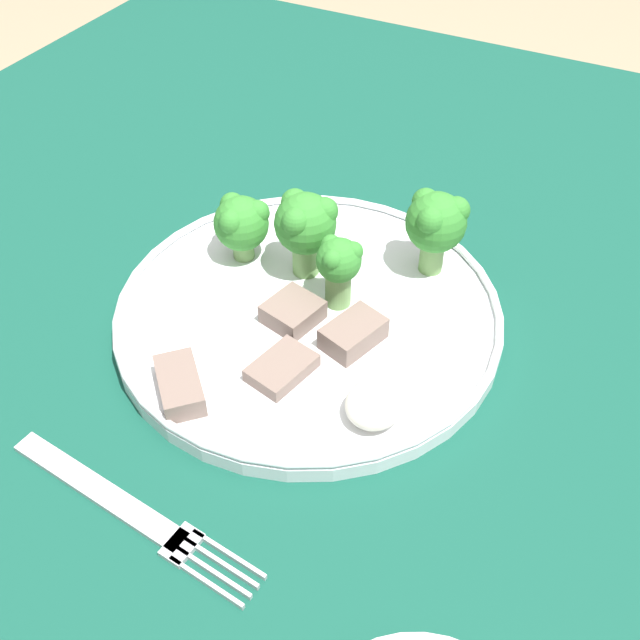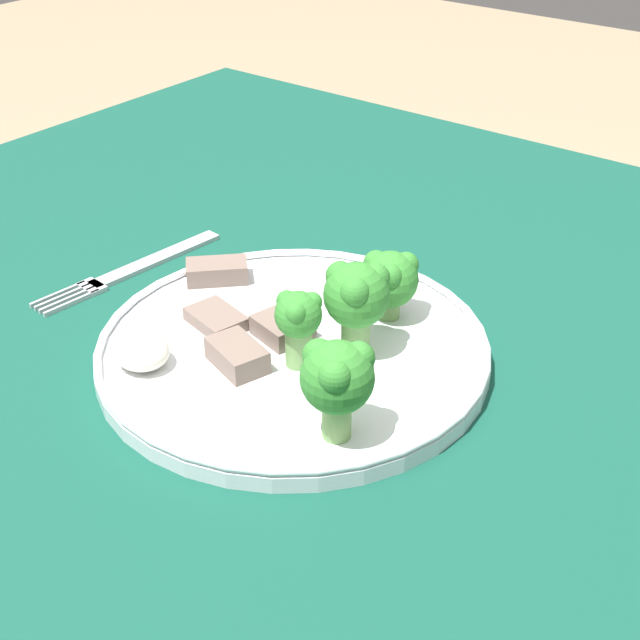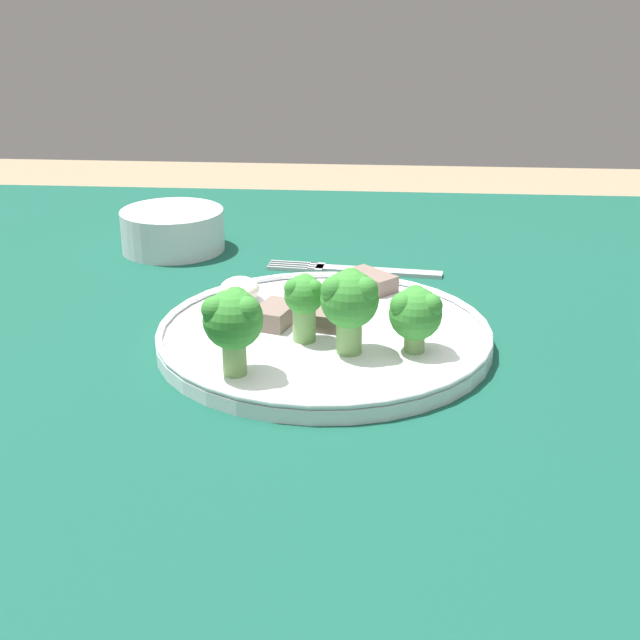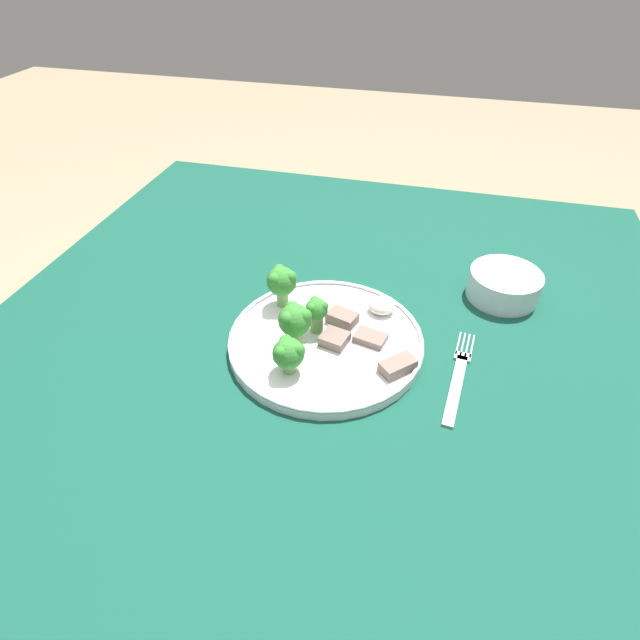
# 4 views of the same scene
# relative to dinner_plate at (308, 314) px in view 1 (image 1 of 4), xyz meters

# --- Properties ---
(table) EXTENTS (1.09, 1.10, 0.72)m
(table) POSITION_rel_dinner_plate_xyz_m (-0.00, 0.03, -0.10)
(table) COLOR #114738
(table) RESTS_ON ground_plane
(dinner_plate) EXTENTS (0.29, 0.29, 0.02)m
(dinner_plate) POSITION_rel_dinner_plate_xyz_m (0.00, 0.00, 0.00)
(dinner_plate) COLOR white
(dinner_plate) RESTS_ON table
(fork) EXTENTS (0.04, 0.19, 0.00)m
(fork) POSITION_rel_dinner_plate_xyz_m (0.19, -0.02, -0.01)
(fork) COLOR #B2B2B7
(fork) RESTS_ON table
(broccoli_floret_near_rim_left) EXTENTS (0.05, 0.05, 0.07)m
(broccoli_floret_near_rim_left) POSITION_rel_dinner_plate_xyz_m (-0.04, -0.02, 0.05)
(broccoli_floret_near_rim_left) COLOR #709E56
(broccoli_floret_near_rim_left) RESTS_ON dinner_plate
(broccoli_floret_center_left) EXTENTS (0.04, 0.04, 0.05)m
(broccoli_floret_center_left) POSITION_rel_dinner_plate_xyz_m (-0.03, -0.08, 0.04)
(broccoli_floret_center_left) COLOR #709E56
(broccoli_floret_center_left) RESTS_ON dinner_plate
(broccoli_floret_back_left) EXTENTS (0.03, 0.03, 0.06)m
(broccoli_floret_back_left) POSITION_rel_dinner_plate_xyz_m (-0.02, 0.02, 0.04)
(broccoli_floret_back_left) COLOR #709E56
(broccoli_floret_back_left) RESTS_ON dinner_plate
(broccoli_floret_front_left) EXTENTS (0.05, 0.05, 0.07)m
(broccoli_floret_front_left) POSITION_rel_dinner_plate_xyz_m (-0.09, 0.06, 0.05)
(broccoli_floret_front_left) COLOR #709E56
(broccoli_floret_front_left) RESTS_ON dinner_plate
(meat_slice_front_slice) EXTENTS (0.05, 0.04, 0.01)m
(meat_slice_front_slice) POSITION_rel_dinner_plate_xyz_m (0.06, 0.01, 0.01)
(meat_slice_front_slice) COLOR #756056
(meat_slice_front_slice) RESTS_ON dinner_plate
(meat_slice_middle_slice) EXTENTS (0.04, 0.04, 0.02)m
(meat_slice_middle_slice) POSITION_rel_dinner_plate_xyz_m (0.01, -0.01, 0.01)
(meat_slice_middle_slice) COLOR #756056
(meat_slice_middle_slice) RESTS_ON dinner_plate
(meat_slice_rear_slice) EXTENTS (0.05, 0.04, 0.02)m
(meat_slice_rear_slice) POSITION_rel_dinner_plate_xyz_m (0.01, 0.04, 0.01)
(meat_slice_rear_slice) COLOR #756056
(meat_slice_rear_slice) RESTS_ON dinner_plate
(meat_slice_edge_slice) EXTENTS (0.05, 0.05, 0.02)m
(meat_slice_edge_slice) POSITION_rel_dinner_plate_xyz_m (0.11, -0.04, 0.01)
(meat_slice_edge_slice) COLOR #756056
(meat_slice_edge_slice) RESTS_ON dinner_plate
(sauce_dollop) EXTENTS (0.04, 0.04, 0.02)m
(sauce_dollop) POSITION_rel_dinner_plate_xyz_m (0.07, 0.08, 0.01)
(sauce_dollop) COLOR silver
(sauce_dollop) RESTS_ON dinner_plate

